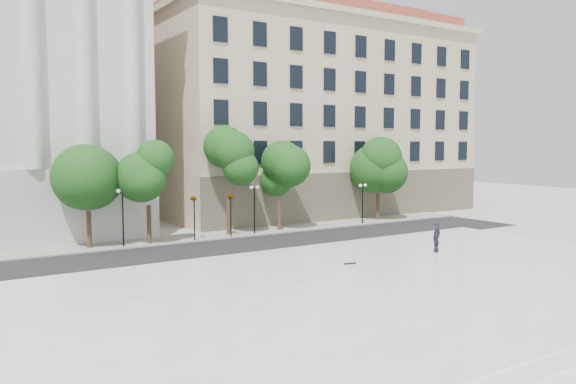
% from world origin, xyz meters
% --- Properties ---
extents(ground, '(160.00, 160.00, 0.00)m').
position_xyz_m(ground, '(0.00, 0.00, 0.00)').
color(ground, '#B5B2AB').
rests_on(ground, ground).
extents(plaza, '(44.00, 22.00, 0.45)m').
position_xyz_m(plaza, '(0.00, 3.00, 0.23)').
color(plaza, white).
rests_on(plaza, ground).
extents(street, '(60.00, 8.00, 0.02)m').
position_xyz_m(street, '(0.00, 18.00, 0.01)').
color(street, black).
rests_on(street, ground).
extents(far_sidewalk, '(60.00, 4.00, 0.12)m').
position_xyz_m(far_sidewalk, '(0.00, 24.00, 0.06)').
color(far_sidewalk, '#99968D').
rests_on(far_sidewalk, ground).
extents(building_east, '(36.00, 26.15, 23.00)m').
position_xyz_m(building_east, '(20.00, 38.91, 11.14)').
color(building_east, '#C6B597').
rests_on(building_east, ground).
extents(traffic_light_west, '(1.10, 1.91, 4.26)m').
position_xyz_m(traffic_light_west, '(-0.24, 22.30, 3.76)').
color(traffic_light_west, black).
rests_on(traffic_light_west, ground).
extents(traffic_light_east, '(0.63, 1.93, 4.26)m').
position_xyz_m(traffic_light_east, '(3.04, 22.30, 3.76)').
color(traffic_light_east, black).
rests_on(traffic_light_east, ground).
extents(person_lying, '(1.24, 2.10, 0.54)m').
position_xyz_m(person_lying, '(10.99, 7.03, 0.72)').
color(person_lying, black).
rests_on(person_lying, plaza).
extents(skateboard, '(0.78, 0.41, 0.08)m').
position_xyz_m(skateboard, '(3.56, 7.22, 0.49)').
color(skateboard, black).
rests_on(skateboard, plaza).
extents(plaza_steps, '(44.00, 3.00, 0.30)m').
position_xyz_m(plaza_steps, '(0.00, -8.90, 0.12)').
color(plaza_steps, white).
rests_on(plaza_steps, ground).
extents(street_trees, '(44.74, 4.95, 7.73)m').
position_xyz_m(street_trees, '(1.03, 23.59, 5.42)').
color(street_trees, '#382619').
rests_on(street_trees, ground).
extents(lamp_posts, '(37.17, 0.28, 4.50)m').
position_xyz_m(lamp_posts, '(-0.64, 22.60, 2.97)').
color(lamp_posts, black).
rests_on(lamp_posts, ground).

